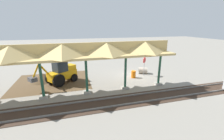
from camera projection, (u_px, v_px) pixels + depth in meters
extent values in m
plane|color=gray|center=(134.00, 75.00, 19.86)|extent=(120.00, 120.00, 0.00)
cube|color=brown|center=(53.00, 81.00, 17.69)|extent=(8.40, 7.00, 0.01)
cube|color=#9E998E|center=(158.00, 84.00, 16.75)|extent=(0.70, 0.70, 0.20)
cylinder|color=#1E4C38|center=(159.00, 69.00, 16.26)|extent=(0.24, 0.24, 3.60)
cube|color=#9E998E|center=(125.00, 88.00, 15.72)|extent=(0.70, 0.70, 0.20)
cylinder|color=#1E4C38|center=(125.00, 72.00, 15.24)|extent=(0.24, 0.24, 3.60)
cube|color=#9E998E|center=(87.00, 92.00, 14.69)|extent=(0.70, 0.70, 0.20)
cylinder|color=#1E4C38|center=(86.00, 75.00, 14.21)|extent=(0.24, 0.24, 3.60)
cube|color=#9E998E|center=(44.00, 97.00, 13.67)|extent=(0.70, 0.70, 0.20)
cylinder|color=#1E4C38|center=(41.00, 79.00, 13.18)|extent=(0.24, 0.24, 3.60)
cube|color=tan|center=(38.00, 58.00, 12.64)|extent=(24.87, 3.20, 0.20)
cube|color=tan|center=(37.00, 51.00, 12.45)|extent=(24.87, 0.20, 1.10)
pyramid|color=tan|center=(144.00, 46.00, 15.02)|extent=(3.55, 3.20, 1.10)
pyramid|color=tan|center=(106.00, 48.00, 13.99)|extent=(3.55, 3.20, 1.10)
pyramid|color=tan|center=(62.00, 50.00, 12.96)|extent=(3.55, 3.20, 1.10)
pyramid|color=tan|center=(10.00, 52.00, 11.94)|extent=(3.55, 3.20, 1.10)
cube|color=slate|center=(157.00, 92.00, 14.74)|extent=(60.00, 0.08, 0.15)
cube|color=slate|center=(166.00, 98.00, 13.42)|extent=(60.00, 0.08, 0.15)
cube|color=#38281E|center=(161.00, 96.00, 14.10)|extent=(60.00, 2.58, 0.03)
cylinder|color=gray|center=(144.00, 67.00, 19.50)|extent=(0.06, 0.06, 2.27)
cylinder|color=red|center=(144.00, 60.00, 19.23)|extent=(0.61, 0.50, 0.76)
cube|color=orange|center=(62.00, 75.00, 17.07)|extent=(3.34, 2.95, 0.90)
cube|color=#1E262D|center=(60.00, 65.00, 16.59)|extent=(1.74, 1.71, 1.40)
cube|color=orange|center=(69.00, 67.00, 17.64)|extent=(1.58, 1.56, 0.50)
cylinder|color=black|center=(51.00, 78.00, 16.83)|extent=(1.30, 1.08, 1.40)
cylinder|color=black|center=(59.00, 81.00, 16.00)|extent=(1.30, 1.08, 1.40)
cylinder|color=black|center=(67.00, 75.00, 18.42)|extent=(0.90, 0.78, 0.90)
cylinder|color=black|center=(74.00, 78.00, 17.66)|extent=(0.90, 0.78, 0.90)
cylinder|color=orange|center=(44.00, 69.00, 15.19)|extent=(0.96, 0.78, 1.41)
cylinder|color=orange|center=(36.00, 72.00, 14.55)|extent=(0.84, 0.68, 1.44)
cube|color=#47474C|center=(33.00, 79.00, 14.44)|extent=(0.96, 1.00, 0.40)
cone|color=brown|center=(43.00, 80.00, 18.03)|extent=(6.18, 6.18, 1.85)
cylinder|color=#9E9384|center=(143.00, 70.00, 20.56)|extent=(1.39, 1.25, 0.85)
cylinder|color=black|center=(139.00, 70.00, 20.63)|extent=(0.24, 0.52, 0.56)
cylinder|color=orange|center=(133.00, 74.00, 18.88)|extent=(0.56, 0.56, 0.90)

